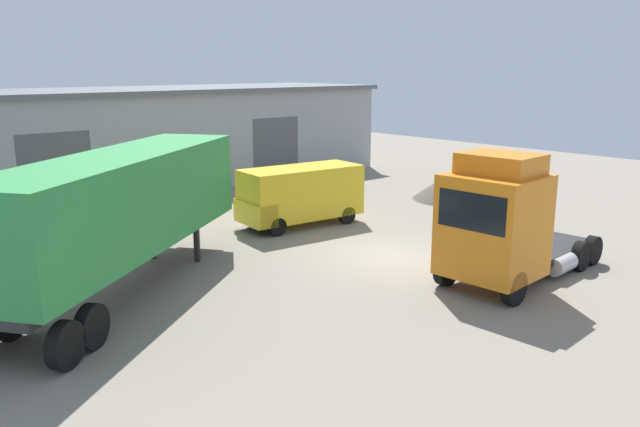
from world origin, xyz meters
TOP-DOWN VIEW (x-y plane):
  - ground_plane at (0.00, 0.00)m, footprint 60.00×60.00m
  - warehouse_building at (0.00, 17.86)m, footprint 28.24×8.24m
  - tractor_unit_orange at (0.16, -4.25)m, footprint 6.33×2.77m
  - container_trailer_green at (-8.35, 2.57)m, footprint 10.17×8.27m
  - delivery_van_yellow at (0.39, 5.28)m, footprint 5.29×2.61m
  - gravel_pile at (9.54, 4.09)m, footprint 4.22×4.22m
  - oil_drum at (7.05, -1.48)m, footprint 0.58×0.58m

SIDE VIEW (x-z plane):
  - ground_plane at x=0.00m, z-range 0.00..0.00m
  - oil_drum at x=7.05m, z-range 0.00..0.88m
  - gravel_pile at x=9.54m, z-range 0.00..1.53m
  - delivery_van_yellow at x=0.39m, z-range 0.11..2.52m
  - tractor_unit_orange at x=0.16m, z-range -0.12..3.87m
  - container_trailer_green at x=-8.35m, z-range 0.55..4.57m
  - warehouse_building at x=0.00m, z-range 0.01..5.26m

